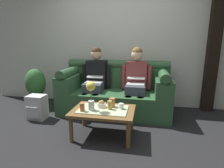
{
  "coord_description": "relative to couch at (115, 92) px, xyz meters",
  "views": [
    {
      "loc": [
        0.57,
        -2.07,
        1.3
      ],
      "look_at": [
        -0.0,
        0.84,
        0.61
      ],
      "focal_mm": 28.78,
      "sensor_mm": 36.0,
      "label": 1
    }
  ],
  "objects": [
    {
      "name": "ground_plane",
      "position": [
        0.0,
        -1.17,
        -0.38
      ],
      "size": [
        14.0,
        14.0,
        0.0
      ],
      "primitive_type": "plane",
      "color": "black"
    },
    {
      "name": "back_wall_patterned",
      "position": [
        0.0,
        0.53,
        1.07
      ],
      "size": [
        6.0,
        0.12,
        2.9
      ],
      "primitive_type": "cube",
      "color": "silver",
      "rests_on": "ground_plane"
    },
    {
      "name": "timber_pillar",
      "position": [
        1.75,
        0.41,
        1.07
      ],
      "size": [
        0.2,
        0.2,
        2.9
      ],
      "primitive_type": "cube",
      "color": "black",
      "rests_on": "ground_plane"
    },
    {
      "name": "couch",
      "position": [
        0.0,
        0.0,
        0.0
      ],
      "size": [
        2.0,
        0.88,
        0.96
      ],
      "color": "#2D5633",
      "rests_on": "ground_plane"
    },
    {
      "name": "person_left",
      "position": [
        -0.39,
        -0.0,
        0.28
      ],
      "size": [
        0.56,
        0.67,
        1.22
      ],
      "color": "#383D4C",
      "rests_on": "ground_plane"
    },
    {
      "name": "person_right",
      "position": [
        0.39,
        -0.0,
        0.28
      ],
      "size": [
        0.56,
        0.67,
        1.22
      ],
      "color": "#383D4C",
      "rests_on": "ground_plane"
    },
    {
      "name": "coffee_table",
      "position": [
        0.0,
        -0.97,
        -0.03
      ],
      "size": [
        0.86,
        0.6,
        0.4
      ],
      "color": "brown",
      "rests_on": "ground_plane"
    },
    {
      "name": "flower_vase",
      "position": [
        -0.15,
        -1.04,
        0.28
      ],
      "size": [
        0.13,
        0.13,
        0.4
      ],
      "color": "silver",
      "rests_on": "coffee_table"
    },
    {
      "name": "snack_bowl",
      "position": [
        -0.04,
        -0.91,
        0.07
      ],
      "size": [
        0.12,
        0.12,
        0.1
      ],
      "color": "silver",
      "rests_on": "coffee_table"
    },
    {
      "name": "cup_near_left",
      "position": [
        -0.25,
        -1.1,
        0.08
      ],
      "size": [
        0.06,
        0.06,
        0.11
      ],
      "primitive_type": "cylinder",
      "color": "#B26633",
      "rests_on": "coffee_table"
    },
    {
      "name": "cup_near_right",
      "position": [
        0.09,
        -0.96,
        0.09
      ],
      "size": [
        0.06,
        0.06,
        0.12
      ],
      "primitive_type": "cylinder",
      "color": "gold",
      "rests_on": "coffee_table"
    },
    {
      "name": "cup_far_center",
      "position": [
        0.24,
        -0.92,
        0.07
      ],
      "size": [
        0.07,
        0.07,
        0.08
      ],
      "primitive_type": "cylinder",
      "color": "white",
      "rests_on": "coffee_table"
    },
    {
      "name": "cup_far_left",
      "position": [
        0.1,
        -0.86,
        0.09
      ],
      "size": [
        0.08,
        0.08,
        0.13
      ],
      "primitive_type": "cylinder",
      "color": "#B26633",
      "rests_on": "coffee_table"
    },
    {
      "name": "backpack_left",
      "position": [
        -1.26,
        -0.62,
        -0.17
      ],
      "size": [
        0.3,
        0.28,
        0.42
      ],
      "color": "#B7B7BC",
      "rests_on": "ground_plane"
    },
    {
      "name": "potted_plant",
      "position": [
        -1.65,
        -0.03,
        0.06
      ],
      "size": [
        0.4,
        0.4,
        0.78
      ],
      "color": "brown",
      "rests_on": "ground_plane"
    }
  ]
}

